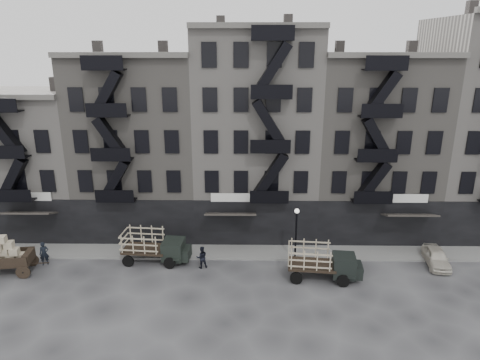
{
  "coord_description": "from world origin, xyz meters",
  "views": [
    {
      "loc": [
        -0.82,
        -27.0,
        16.09
      ],
      "look_at": [
        -1.26,
        4.0,
        6.05
      ],
      "focal_mm": 32.0,
      "sensor_mm": 36.0,
      "label": 1
    }
  ],
  "objects_px": {
    "stake_truck_west": "(154,244)",
    "pedestrian_west": "(44,254)",
    "stake_truck_east": "(322,260)",
    "car_east": "(436,257)",
    "pedestrian_mid": "(202,257)",
    "wagon": "(5,252)"
  },
  "relations": [
    {
      "from": "wagon",
      "to": "car_east",
      "type": "relative_size",
      "value": 1.01
    },
    {
      "from": "car_east",
      "to": "pedestrian_mid",
      "type": "relative_size",
      "value": 2.17
    },
    {
      "from": "stake_truck_east",
      "to": "pedestrian_west",
      "type": "xyz_separation_m",
      "value": [
        -20.6,
        1.69,
        -0.56
      ]
    },
    {
      "from": "wagon",
      "to": "car_east",
      "type": "xyz_separation_m",
      "value": [
        31.69,
        1.7,
        -1.07
      ]
    },
    {
      "from": "stake_truck_east",
      "to": "car_east",
      "type": "xyz_separation_m",
      "value": [
        8.98,
        2.08,
        -0.83
      ]
    },
    {
      "from": "pedestrian_mid",
      "to": "stake_truck_east",
      "type": "bearing_deg",
      "value": 156.49
    },
    {
      "from": "wagon",
      "to": "stake_truck_west",
      "type": "height_order",
      "value": "wagon"
    },
    {
      "from": "stake_truck_east",
      "to": "car_east",
      "type": "distance_m",
      "value": 9.26
    },
    {
      "from": "car_east",
      "to": "stake_truck_east",
      "type": "bearing_deg",
      "value": -159.57
    },
    {
      "from": "pedestrian_west",
      "to": "pedestrian_mid",
      "type": "height_order",
      "value": "pedestrian_west"
    },
    {
      "from": "stake_truck_west",
      "to": "pedestrian_west",
      "type": "relative_size",
      "value": 2.88
    },
    {
      "from": "stake_truck_west",
      "to": "pedestrian_west",
      "type": "height_order",
      "value": "stake_truck_west"
    },
    {
      "from": "stake_truck_west",
      "to": "pedestrian_west",
      "type": "bearing_deg",
      "value": -170.95
    },
    {
      "from": "pedestrian_west",
      "to": "stake_truck_west",
      "type": "bearing_deg",
      "value": -22.9
    },
    {
      "from": "stake_truck_east",
      "to": "pedestrian_west",
      "type": "distance_m",
      "value": 20.67
    },
    {
      "from": "wagon",
      "to": "stake_truck_east",
      "type": "xyz_separation_m",
      "value": [
        22.71,
        -0.38,
        -0.24
      ]
    },
    {
      "from": "pedestrian_west",
      "to": "pedestrian_mid",
      "type": "xyz_separation_m",
      "value": [
        11.92,
        -0.3,
        -0.05
      ]
    },
    {
      "from": "stake_truck_west",
      "to": "stake_truck_east",
      "type": "relative_size",
      "value": 0.99
    },
    {
      "from": "stake_truck_east",
      "to": "pedestrian_mid",
      "type": "xyz_separation_m",
      "value": [
        -8.68,
        1.39,
        -0.61
      ]
    },
    {
      "from": "stake_truck_west",
      "to": "stake_truck_east",
      "type": "height_order",
      "value": "stake_truck_east"
    },
    {
      "from": "stake_truck_east",
      "to": "pedestrian_mid",
      "type": "relative_size",
      "value": 3.09
    },
    {
      "from": "car_east",
      "to": "pedestrian_west",
      "type": "xyz_separation_m",
      "value": [
        -29.58,
        -0.38,
        0.27
      ]
    }
  ]
}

